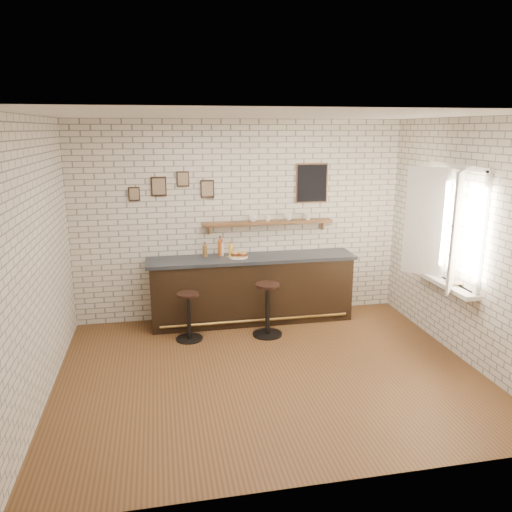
% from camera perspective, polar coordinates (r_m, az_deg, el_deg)
% --- Properties ---
extents(ground, '(5.00, 5.00, 0.00)m').
position_cam_1_polar(ground, '(6.20, 1.49, -13.12)').
color(ground, brown).
rests_on(ground, ground).
extents(bar_counter, '(3.10, 0.65, 1.01)m').
position_cam_1_polar(bar_counter, '(7.56, -0.48, -3.77)').
color(bar_counter, black).
rests_on(bar_counter, ground).
extents(sandwich_plate, '(0.28, 0.28, 0.01)m').
position_cam_1_polar(sandwich_plate, '(7.38, -2.04, -0.11)').
color(sandwich_plate, white).
rests_on(sandwich_plate, bar_counter).
extents(ciabatta_sandwich, '(0.25, 0.17, 0.08)m').
position_cam_1_polar(ciabatta_sandwich, '(7.37, -1.95, 0.24)').
color(ciabatta_sandwich, tan).
rests_on(ciabatta_sandwich, sandwich_plate).
extents(potato_chips, '(0.27, 0.19, 0.00)m').
position_cam_1_polar(potato_chips, '(7.37, -2.19, -0.07)').
color(potato_chips, '#DFAC4E').
rests_on(potato_chips, sandwich_plate).
extents(bitters_bottle_brown, '(0.07, 0.07, 0.22)m').
position_cam_1_polar(bitters_bottle_brown, '(7.44, -5.86, 0.60)').
color(bitters_bottle_brown, brown).
rests_on(bitters_bottle_brown, bar_counter).
extents(bitters_bottle_white, '(0.06, 0.06, 0.25)m').
position_cam_1_polar(bitters_bottle_white, '(7.46, -3.96, 0.77)').
color(bitters_bottle_white, white).
rests_on(bitters_bottle_white, bar_counter).
extents(bitters_bottle_amber, '(0.07, 0.07, 0.30)m').
position_cam_1_polar(bitters_bottle_amber, '(7.45, -4.10, 0.93)').
color(bitters_bottle_amber, '#A74D1A').
rests_on(bitters_bottle_amber, bar_counter).
extents(condiment_bottle_yellow, '(0.06, 0.06, 0.21)m').
position_cam_1_polar(condiment_bottle_yellow, '(7.48, -2.91, 0.71)').
color(condiment_bottle_yellow, yellow).
rests_on(condiment_bottle_yellow, bar_counter).
extents(bar_stool_left, '(0.38, 0.38, 0.68)m').
position_cam_1_polar(bar_stool_left, '(6.99, -7.71, -6.67)').
color(bar_stool_left, black).
rests_on(bar_stool_left, ground).
extents(bar_stool_right, '(0.42, 0.42, 0.76)m').
position_cam_1_polar(bar_stool_right, '(7.07, 1.32, -5.93)').
color(bar_stool_right, black).
rests_on(bar_stool_right, ground).
extents(wall_shelf, '(2.00, 0.18, 0.18)m').
position_cam_1_polar(wall_shelf, '(7.57, 1.38, 3.84)').
color(wall_shelf, brown).
rests_on(wall_shelf, ground).
extents(shelf_cup_a, '(0.16, 0.16, 0.10)m').
position_cam_1_polar(shelf_cup_a, '(7.51, -0.36, 4.33)').
color(shelf_cup_a, white).
rests_on(shelf_cup_a, wall_shelf).
extents(shelf_cup_b, '(0.13, 0.13, 0.09)m').
position_cam_1_polar(shelf_cup_b, '(7.55, 1.33, 4.33)').
color(shelf_cup_b, white).
rests_on(shelf_cup_b, wall_shelf).
extents(shelf_cup_c, '(0.13, 0.13, 0.10)m').
position_cam_1_polar(shelf_cup_c, '(7.63, 3.71, 4.46)').
color(shelf_cup_c, white).
rests_on(shelf_cup_c, wall_shelf).
extents(shelf_cup_d, '(0.11, 0.11, 0.10)m').
position_cam_1_polar(shelf_cup_d, '(7.71, 5.93, 4.52)').
color(shelf_cup_d, white).
rests_on(shelf_cup_d, wall_shelf).
extents(back_wall_decor, '(2.96, 0.02, 0.56)m').
position_cam_1_polar(back_wall_decor, '(7.53, -0.03, 8.16)').
color(back_wall_decor, black).
rests_on(back_wall_decor, ground).
extents(window_sill, '(0.20, 1.35, 0.06)m').
position_cam_1_polar(window_sill, '(7.00, 20.55, -2.84)').
color(window_sill, white).
rests_on(window_sill, ground).
extents(casement_window, '(0.40, 1.30, 1.56)m').
position_cam_1_polar(casement_window, '(6.80, 20.79, 3.19)').
color(casement_window, white).
rests_on(casement_window, ground).
extents(book_lower, '(0.15, 0.20, 0.02)m').
position_cam_1_polar(book_lower, '(6.84, 21.15, -2.93)').
color(book_lower, tan).
rests_on(book_lower, window_sill).
extents(book_upper, '(0.23, 0.26, 0.02)m').
position_cam_1_polar(book_upper, '(6.85, 21.08, -2.74)').
color(book_upper, tan).
rests_on(book_upper, book_lower).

